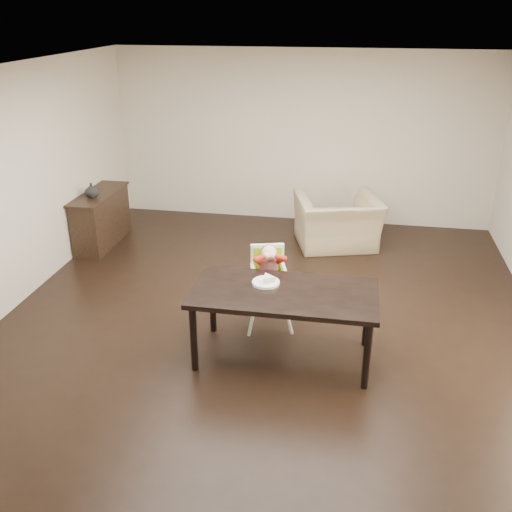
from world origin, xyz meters
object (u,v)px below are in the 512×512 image
at_px(high_chair, 268,268).
at_px(sideboard, 101,219).
at_px(dining_table, 284,298).
at_px(armchair, 338,214).

relative_size(high_chair, sideboard, 0.76).
bearing_deg(high_chair, dining_table, -83.28).
bearing_deg(armchair, dining_table, 66.47).
xyz_separation_m(armchair, sideboard, (-3.43, -0.53, -0.11)).
relative_size(high_chair, armchair, 0.83).
height_order(high_chair, sideboard, high_chair).
distance_m(armchair, sideboard, 3.47).
distance_m(dining_table, sideboard, 3.94).
xyz_separation_m(high_chair, armchair, (0.64, 2.38, -0.17)).
bearing_deg(dining_table, high_chair, 111.89).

